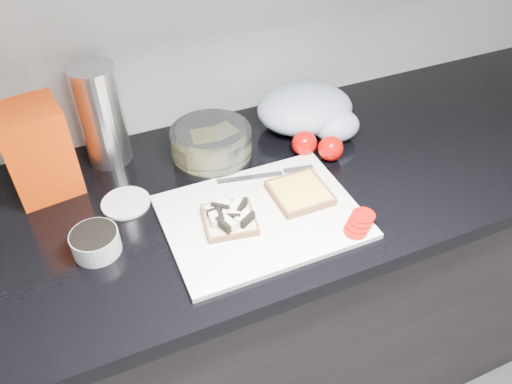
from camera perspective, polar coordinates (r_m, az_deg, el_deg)
base_cabinet at (r=1.46m, az=-4.67°, el=-14.41°), size 3.50×0.60×0.86m
countertop at (r=1.12m, az=-5.91°, el=-1.26°), size 3.50×0.64×0.04m
cutting_board at (r=1.04m, az=0.66°, el=-2.81°), size 0.40×0.30×0.01m
bread_left at (r=1.02m, az=-3.12°, el=-2.98°), size 0.13×0.13×0.03m
bread_right at (r=1.08m, az=5.03°, el=-0.08°), size 0.12×0.12×0.02m
tomato_slices at (r=1.03m, az=11.73°, el=-3.51°), size 0.09×0.08×0.02m
knife at (r=1.14m, az=2.51°, el=2.15°), size 0.22×0.06×0.01m
seed_tub at (r=1.01m, az=-17.88°, el=-5.39°), size 0.09×0.09×0.05m
tub_lid at (r=1.12m, az=-14.65°, el=-1.20°), size 0.12×0.12×0.01m
glass_bowl at (r=1.19m, az=-5.10°, el=5.43°), size 0.19×0.19×0.08m
bread_bag at (r=1.15m, az=-23.71°, el=4.34°), size 0.15×0.14×0.21m
steel_canister at (r=1.19m, az=-17.24°, el=8.32°), size 0.10×0.10×0.24m
grocery_bag at (r=1.29m, az=6.10°, el=9.19°), size 0.28×0.25×0.11m
whole_tomatoes at (r=1.20m, az=7.03°, el=5.26°), size 0.11×0.10×0.06m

